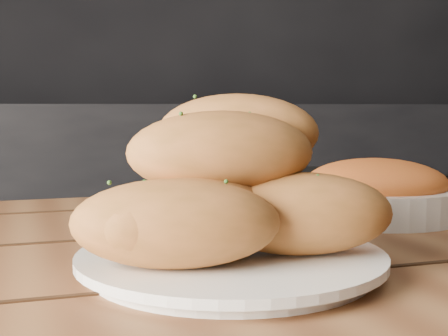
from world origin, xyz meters
TOP-DOWN VIEW (x-y plane):
  - counter at (0.00, 1.70)m, footprint 2.80×0.60m
  - plate at (-0.62, 0.38)m, footprint 0.27×0.27m
  - bread_rolls at (-0.63, 0.38)m, footprint 0.29×0.24m
  - skillet at (-0.37, 0.67)m, footprint 0.43×0.29m
  - bowl at (-0.35, 0.58)m, footprint 0.22×0.22m

SIDE VIEW (x-z plane):
  - counter at x=0.00m, z-range 0.00..0.90m
  - plate at x=-0.62m, z-range 0.75..0.77m
  - skillet at x=-0.37m, z-range 0.75..0.80m
  - bowl at x=-0.35m, z-range 0.74..0.82m
  - bread_rolls at x=-0.63m, z-range 0.75..0.89m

